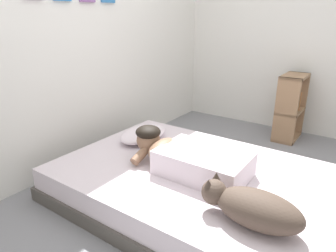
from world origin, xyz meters
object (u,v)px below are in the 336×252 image
object	(u,v)px
bed	(193,185)
person_lying	(187,156)
pillow	(143,134)
dog	(252,207)
cell_phone	(221,176)
coffee_cup	(162,145)
bookshelf	(290,107)

from	to	relation	value
bed	person_lying	world-z (taller)	person_lying
pillow	dog	bearing A→B (deg)	-115.39
cell_phone	bed	bearing A→B (deg)	94.58
person_lying	coffee_cup	size ratio (longest dim) A/B	7.36
dog	coffee_cup	xyz separation A→B (m)	(0.52, 0.99, -0.07)
person_lying	cell_phone	size ratio (longest dim) A/B	6.57
coffee_cup	bookshelf	distance (m)	1.71
pillow	coffee_cup	size ratio (longest dim) A/B	4.16
dog	coffee_cup	size ratio (longest dim) A/B	4.60
person_lying	pillow	bearing A→B (deg)	67.12
pillow	bed	bearing A→B (deg)	-108.87
bed	coffee_cup	size ratio (longest dim) A/B	16.51
person_lying	bed	bearing A→B (deg)	-52.03
pillow	coffee_cup	xyz separation A→B (m)	(-0.07, -0.27, -0.02)
person_lying	bookshelf	size ratio (longest dim) A/B	1.23
bed	dog	world-z (taller)	dog
dog	bookshelf	xyz separation A→B (m)	(2.10, 0.32, 0.01)
coffee_cup	bookshelf	xyz separation A→B (m)	(1.57, -0.67, 0.08)
dog	cell_phone	world-z (taller)	dog
person_lying	cell_phone	bearing A→B (deg)	-78.46
bed	person_lying	xyz separation A→B (m)	(-0.04, 0.05, 0.24)
coffee_cup	dog	bearing A→B (deg)	-117.75
dog	bookshelf	distance (m)	2.12
coffee_cup	person_lying	bearing A→B (deg)	-117.57
bookshelf	cell_phone	bearing A→B (deg)	178.66
person_lying	coffee_cup	world-z (taller)	person_lying
pillow	coffee_cup	bearing A→B (deg)	-105.75
coffee_cup	bookshelf	world-z (taller)	bookshelf
bed	dog	distance (m)	0.72
bed	person_lying	size ratio (longest dim) A/B	2.24
bed	bookshelf	size ratio (longest dim) A/B	2.75
coffee_cup	cell_phone	world-z (taller)	coffee_cup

